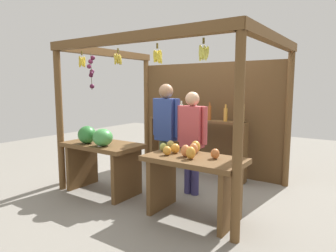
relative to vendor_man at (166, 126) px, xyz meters
name	(u,v)px	position (x,y,z in m)	size (l,w,h in m)	color
ground_plane	(176,187)	(0.12, 0.09, -0.97)	(12.00, 12.00, 0.00)	gray
market_stall	(190,102)	(0.11, 0.53, 0.35)	(2.93, 2.20, 2.21)	brown
fruit_counter_left	(101,152)	(-0.65, -0.74, -0.34)	(1.18, 0.66, 1.00)	brown
fruit_counter_right	(193,172)	(0.87, -0.69, -0.41)	(1.18, 0.64, 0.90)	brown
bottle_shelf_unit	(195,131)	(0.02, 0.88, -0.17)	(1.87, 0.22, 1.35)	brown
vendor_man	(166,126)	(0.00, 0.00, 0.00)	(0.48, 0.22, 1.61)	#4F5D43
vendor_woman	(192,134)	(0.47, -0.02, -0.08)	(0.48, 0.20, 1.50)	navy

